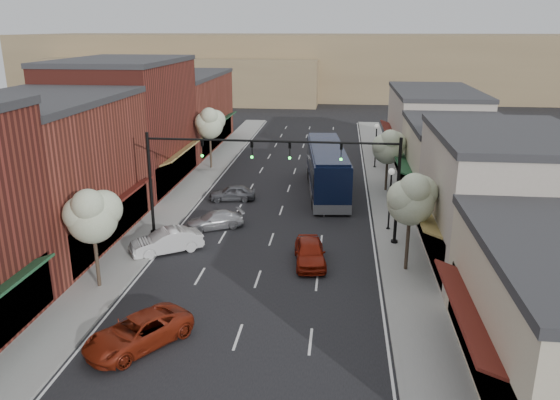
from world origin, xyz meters
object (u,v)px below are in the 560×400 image
(lamp_post_far, at_px, (376,139))
(signal_mast_right, at_px, (360,174))
(coach_bus, at_px, (327,169))
(tree_left_far, at_px, (210,123))
(tree_right_far, at_px, (389,146))
(parked_car_d, at_px, (232,193))
(tree_right_near, at_px, (412,198))
(lamp_post_near, at_px, (391,189))
(tree_left_near, at_px, (92,214))
(red_hatchback, at_px, (310,252))
(parked_car_c, at_px, (214,220))
(parked_car_a, at_px, (138,332))
(parked_car_b, at_px, (166,241))
(signal_mast_left, at_px, (185,169))

(lamp_post_far, bearing_deg, signal_mast_right, -96.22)
(signal_mast_right, height_order, coach_bus, signal_mast_right)
(tree_left_far, bearing_deg, tree_right_far, -19.87)
(lamp_post_far, xyz_separation_m, parked_car_d, (-12.00, -11.91, -2.37))
(tree_right_near, height_order, lamp_post_near, tree_right_near)
(tree_left_near, height_order, lamp_post_near, tree_left_near)
(tree_right_near, relative_size, coach_bus, 0.45)
(red_hatchback, height_order, parked_car_c, red_hatchback)
(tree_right_far, relative_size, parked_car_a, 1.11)
(tree_left_far, height_order, parked_car_b, tree_left_far)
(parked_car_a, bearing_deg, lamp_post_near, 87.96)
(lamp_post_far, xyz_separation_m, parked_car_c, (-12.01, -18.34, -2.41))
(parked_car_d, bearing_deg, parked_car_a, -9.25)
(lamp_post_near, height_order, coach_bus, lamp_post_near)
(tree_left_far, xyz_separation_m, parked_car_d, (4.05, -9.85, -3.97))
(parked_car_a, bearing_deg, parked_car_b, 136.34)
(lamp_post_near, xyz_separation_m, parked_car_c, (-12.01, -0.84, -2.41))
(red_hatchback, distance_m, parked_car_b, 8.99)
(tree_right_near, height_order, parked_car_b, tree_right_near)
(coach_bus, bearing_deg, tree_right_far, 2.41)
(signal_mast_left, xyz_separation_m, parked_car_d, (1.42, 8.10, -3.99))
(tree_right_near, height_order, red_hatchback, tree_right_near)
(signal_mast_left, relative_size, parked_car_a, 1.68)
(lamp_post_far, bearing_deg, signal_mast_left, -123.86)
(signal_mast_left, xyz_separation_m, tree_left_far, (-2.63, 17.95, -0.02))
(red_hatchback, bearing_deg, lamp_post_far, 71.06)
(signal_mast_right, relative_size, tree_right_far, 1.51)
(signal_mast_right, relative_size, parked_car_a, 1.68)
(red_hatchback, height_order, parked_car_b, red_hatchback)
(tree_right_far, distance_m, tree_left_far, 17.66)
(lamp_post_near, xyz_separation_m, red_hatchback, (-5.04, -6.08, -2.27))
(tree_right_far, relative_size, lamp_post_far, 1.22)
(tree_left_far, relative_size, lamp_post_far, 1.38)
(parked_car_d, bearing_deg, signal_mast_right, 41.25)
(coach_bus, bearing_deg, tree_right_near, -77.47)
(parked_car_c, bearing_deg, tree_right_far, 102.17)
(signal_mast_right, xyz_separation_m, tree_right_near, (2.73, -4.05, -0.17))
(red_hatchback, xyz_separation_m, parked_car_c, (-6.97, 5.23, -0.15))
(lamp_post_far, xyz_separation_m, parked_car_b, (-14.00, -22.84, -2.28))
(parked_car_d, bearing_deg, tree_left_far, -166.89)
(lamp_post_near, bearing_deg, parked_car_c, -175.98)
(signal_mast_left, bearing_deg, signal_mast_right, 0.00)
(signal_mast_right, relative_size, signal_mast_left, 1.00)
(red_hatchback, bearing_deg, parked_car_a, -132.80)
(tree_left_far, bearing_deg, red_hatchback, -62.91)
(tree_left_near, height_order, parked_car_c, tree_left_near)
(signal_mast_right, distance_m, parked_car_d, 13.34)
(tree_left_near, height_order, red_hatchback, tree_left_near)
(tree_right_near, height_order, parked_car_a, tree_right_near)
(signal_mast_left, xyz_separation_m, red_hatchback, (8.38, -3.58, -3.88))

